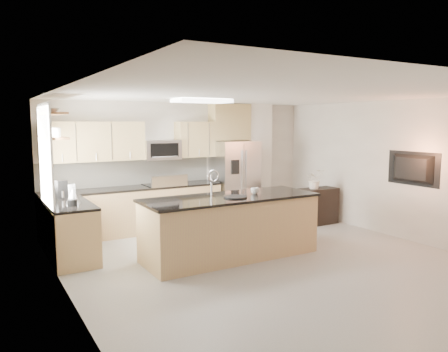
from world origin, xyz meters
TOP-DOWN VIEW (x-y plane):
  - floor at (0.00, 0.00)m, footprint 6.50×6.50m
  - ceiling at (0.00, 0.00)m, footprint 6.00×6.50m
  - wall_back at (0.00, 3.25)m, footprint 6.00×0.02m
  - wall_left at (-3.00, 0.00)m, footprint 0.02×6.50m
  - wall_right at (3.00, 0.00)m, footprint 0.02×6.50m
  - back_counter at (-1.23, 2.93)m, footprint 3.55×0.66m
  - left_counter at (-2.67, 1.85)m, footprint 0.66×1.50m
  - range at (-0.60, 2.92)m, footprint 0.76×0.64m
  - upper_cabinets at (-1.30, 3.09)m, footprint 3.50×0.33m
  - microwave at (-0.60, 3.04)m, footprint 0.76×0.40m
  - refrigerator at (1.06, 2.87)m, footprint 0.92×0.78m
  - partition_column at (1.82, 3.10)m, footprint 0.60×0.30m
  - window at (-2.98, 1.85)m, footprint 0.04×1.15m
  - shelf_lower at (-2.85, 1.95)m, footprint 0.30×1.20m
  - shelf_upper at (-2.85, 1.95)m, footprint 0.30×1.20m
  - ceiling_fixture at (-0.40, 1.60)m, footprint 1.00×0.50m
  - island at (-0.39, 0.64)m, footprint 2.91×1.05m
  - credenza at (2.39, 1.69)m, footprint 0.98×0.43m
  - cup at (0.08, 0.64)m, footprint 0.17×0.17m
  - platter at (-0.38, 0.50)m, footprint 0.47×0.47m
  - blender at (-2.68, 1.51)m, footprint 0.14×0.14m
  - kettle at (-2.62, 1.71)m, footprint 0.23×0.23m
  - coffee_maker at (-2.70, 2.29)m, footprint 0.18×0.21m
  - bowl at (-2.85, 2.20)m, footprint 0.49×0.49m
  - flower_vase at (2.31, 1.67)m, footprint 0.65×0.58m
  - television at (2.91, -0.20)m, footprint 0.14×1.08m

SIDE VIEW (x-z plane):
  - floor at x=0.00m, z-range 0.00..0.00m
  - credenza at x=2.39m, z-range 0.00..0.78m
  - left_counter at x=-2.67m, z-range 0.00..0.92m
  - back_counter at x=-1.23m, z-range -0.25..1.19m
  - range at x=-0.60m, z-range -0.10..1.04m
  - island at x=-0.39m, z-range -0.21..1.22m
  - refrigerator at x=1.06m, z-range 0.00..1.78m
  - platter at x=-0.38m, z-range 1.00..1.02m
  - kettle at x=-2.62m, z-range 0.90..1.19m
  - cup at x=0.08m, z-range 1.00..1.11m
  - blender at x=-2.68m, z-range 0.90..1.23m
  - coffee_maker at x=-2.70m, z-range 0.91..1.22m
  - flower_vase at x=2.31m, z-range 0.78..1.41m
  - wall_back at x=0.00m, z-range 0.00..2.60m
  - wall_left at x=-3.00m, z-range 0.00..2.60m
  - wall_right at x=3.00m, z-range 0.00..2.60m
  - partition_column at x=1.82m, z-range 0.00..2.60m
  - television at x=2.91m, z-range 1.04..1.66m
  - microwave at x=-0.60m, z-range 1.43..1.83m
  - window at x=-2.98m, z-range 0.83..2.47m
  - upper_cabinets at x=-1.30m, z-range 1.45..2.20m
  - shelf_lower at x=-2.85m, z-range 1.93..1.97m
  - shelf_upper at x=-2.85m, z-range 2.30..2.34m
  - bowl at x=-2.85m, z-range 2.34..2.44m
  - ceiling_fixture at x=-0.40m, z-range 2.53..2.59m
  - ceiling at x=0.00m, z-range 2.59..2.61m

